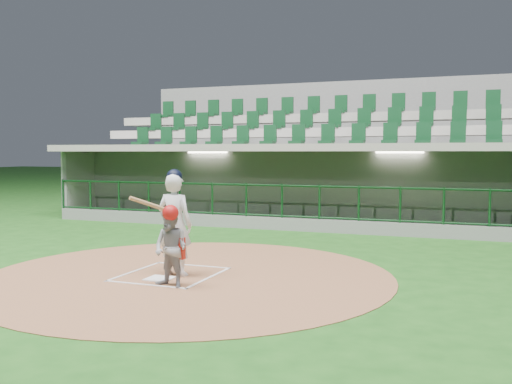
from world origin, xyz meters
TOP-DOWN VIEW (x-y plane):
  - ground at (0.00, 0.00)m, footprint 120.00×120.00m
  - dirt_circle at (0.30, -0.20)m, footprint 7.20×7.20m
  - home_plate at (0.00, -0.70)m, footprint 0.43×0.43m
  - batter_box_chalk at (0.00, -0.30)m, footprint 1.55×1.80m
  - dugout_structure at (0.11, 7.84)m, footprint 16.40×3.70m
  - seating_deck at (0.00, 10.91)m, footprint 17.00×6.72m
  - batter at (0.09, -0.32)m, footprint 0.87×0.86m
  - catcher at (0.47, -1.12)m, footprint 0.69×0.58m

SIDE VIEW (x-z plane):
  - ground at x=0.00m, z-range 0.00..0.00m
  - dirt_circle at x=0.30m, z-range 0.00..0.01m
  - batter_box_chalk at x=0.00m, z-range 0.01..0.02m
  - home_plate at x=0.00m, z-range 0.01..0.03m
  - catcher at x=0.47m, z-range 0.00..1.32m
  - batter at x=0.09m, z-range 0.01..1.88m
  - dugout_structure at x=0.11m, z-range -0.54..2.46m
  - seating_deck at x=0.00m, z-range -1.15..4.00m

